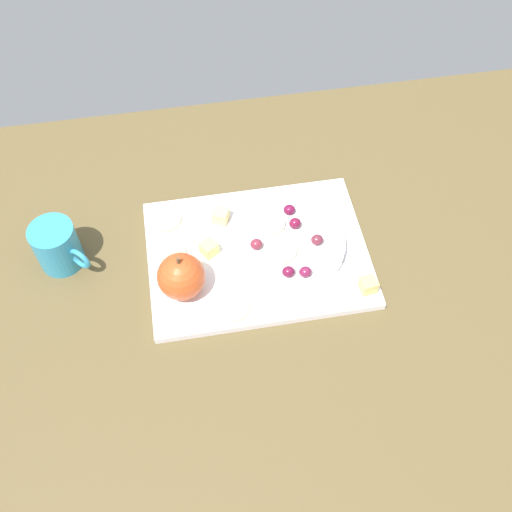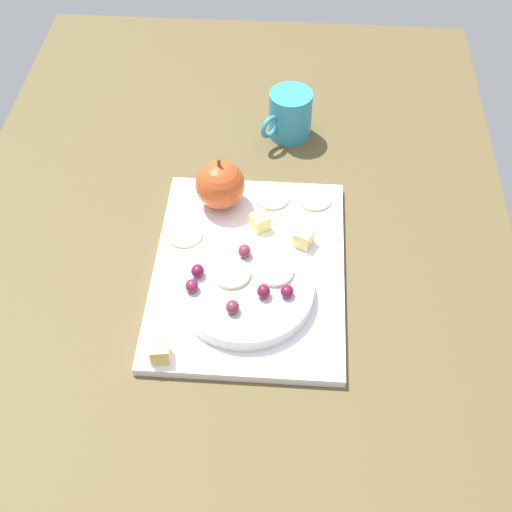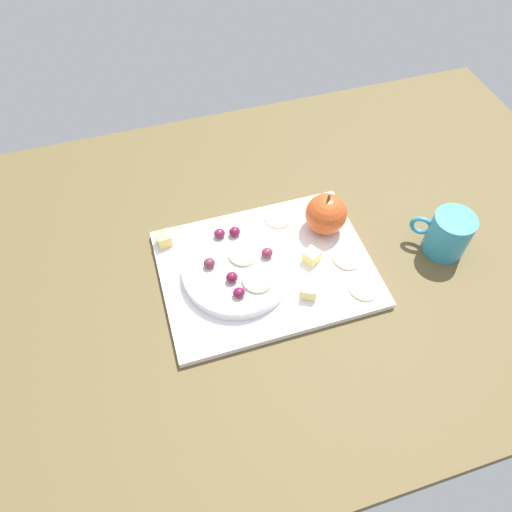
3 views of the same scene
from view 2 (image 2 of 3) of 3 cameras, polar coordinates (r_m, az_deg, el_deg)
table at (r=98.97cm, az=-2.51°, el=-3.98°), size 141.75×82.17×4.33cm
platter at (r=99.26cm, az=-0.57°, el=-1.14°), size 35.18×26.21×1.29cm
serving_dish at (r=94.73cm, az=-0.83°, el=-2.81°), size 18.08×18.08×2.06cm
apple_whole at (r=105.20cm, az=-2.88°, el=5.69°), size 7.29×7.29×7.29cm
apple_stem at (r=102.38cm, az=-2.97°, el=7.44°), size 0.50×0.50×1.20cm
cheese_cube_0 at (r=103.04cm, az=0.33°, el=2.74°), size 3.27×3.27×2.38cm
cheese_cube_1 at (r=89.62cm, az=-7.68°, el=-7.56°), size 2.70×2.70×2.38cm
cheese_cube_2 at (r=101.05cm, az=3.80°, el=1.44°), size 3.16×3.16×2.38cm
cracker_0 at (r=108.20cm, az=4.69°, el=4.54°), size 5.13×5.13×0.40cm
cracker_1 at (r=103.14cm, az=-5.70°, el=1.70°), size 5.13×5.13×0.40cm
cracker_2 at (r=108.03cm, az=1.29°, el=4.64°), size 5.13×5.13×0.40cm
grape_0 at (r=96.81cm, az=-0.93°, el=0.39°), size 1.92×1.73×1.74cm
grape_1 at (r=90.76cm, az=-1.88°, el=-4.08°), size 1.92×1.73×1.69cm
grape_2 at (r=92.46cm, az=2.48°, el=-2.82°), size 1.92×1.73×1.58cm
grape_3 at (r=94.80cm, az=-4.68°, el=-1.19°), size 1.92×1.73×1.71cm
grape_4 at (r=92.22cm, az=0.60°, el=-2.83°), size 1.92×1.73×1.82cm
grape_5 at (r=93.28cm, az=-5.13°, el=-2.38°), size 1.92×1.73×1.63cm
apple_slice_0 at (r=94.96cm, az=-1.96°, el=-1.42°), size 5.10×5.10×0.60cm
apple_slice_1 at (r=95.17cm, az=1.47°, el=-1.25°), size 5.10×5.10×0.60cm
cup at (r=119.56cm, az=2.70°, el=11.19°), size 8.84×8.25×8.01cm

